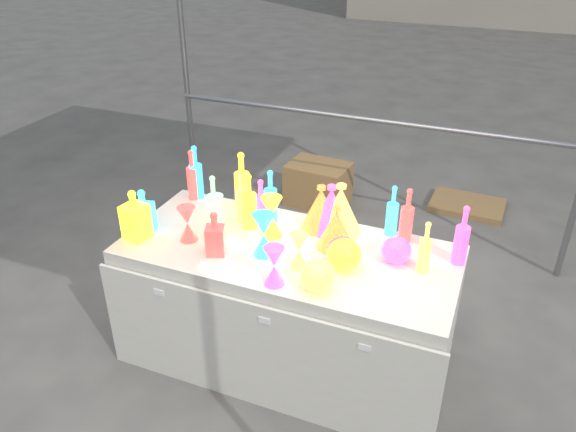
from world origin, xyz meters
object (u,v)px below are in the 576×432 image
at_px(cardboard_box_closed, 318,184).
at_px(globe_0, 344,256).
at_px(bottle_0, 242,180).
at_px(lampshade_0, 336,227).
at_px(decanter_0, 135,215).
at_px(hourglass_0, 187,224).
at_px(display_table, 287,305).

relative_size(cardboard_box_closed, globe_0, 2.96).
xyz_separation_m(bottle_0, globe_0, (0.76, -0.40, -0.11)).
distance_m(bottle_0, lampshade_0, 0.70).
bearing_deg(decanter_0, globe_0, 17.26).
xyz_separation_m(cardboard_box_closed, globe_0, (0.82, -1.97, 0.63)).
bearing_deg(lampshade_0, hourglass_0, 177.39).
height_order(hourglass_0, globe_0, hourglass_0).
relative_size(cardboard_box_closed, hourglass_0, 2.58).
distance_m(bottle_0, decanter_0, 0.66).
bearing_deg(cardboard_box_closed, bottle_0, -83.12).
distance_m(display_table, globe_0, 0.56).
relative_size(cardboard_box_closed, lampshade_0, 2.14).
height_order(cardboard_box_closed, globe_0, globe_0).
xyz_separation_m(globe_0, lampshade_0, (-0.10, 0.18, 0.05)).
relative_size(cardboard_box_closed, decanter_0, 1.80).
distance_m(decanter_0, hourglass_0, 0.29).
relative_size(cardboard_box_closed, bottle_0, 1.46).
bearing_deg(display_table, globe_0, -8.82).
relative_size(decanter_0, globe_0, 1.65).
bearing_deg(display_table, hourglass_0, -168.46).
distance_m(hourglass_0, lampshade_0, 0.80).
distance_m(cardboard_box_closed, bottle_0, 1.73).
bearing_deg(display_table, bottle_0, 141.34).
height_order(display_table, lampshade_0, lampshade_0).
height_order(decanter_0, globe_0, decanter_0).
bearing_deg(lampshade_0, globe_0, -79.78).
xyz_separation_m(decanter_0, globe_0, (1.14, 0.15, -0.07)).
xyz_separation_m(cardboard_box_closed, bottle_0, (0.05, -1.57, 0.74)).
bearing_deg(globe_0, cardboard_box_closed, 112.59).
height_order(display_table, decanter_0, decanter_0).
relative_size(display_table, lampshade_0, 7.57).
relative_size(display_table, bottle_0, 5.16).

